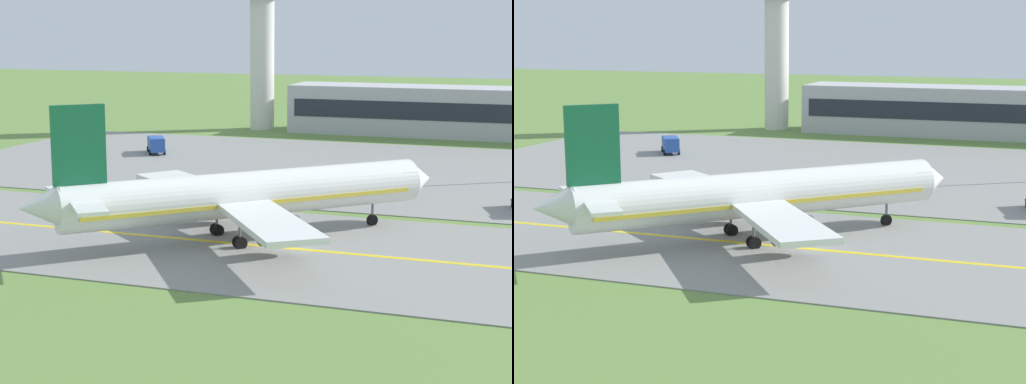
{
  "view_description": "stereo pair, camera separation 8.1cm",
  "coord_description": "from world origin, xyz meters",
  "views": [
    {
      "loc": [
        21.63,
        -68.87,
        19.01
      ],
      "look_at": [
        -4.52,
        4.02,
        4.0
      ],
      "focal_mm": 60.92,
      "sensor_mm": 36.0,
      "label": 1
    },
    {
      "loc": [
        21.7,
        -68.84,
        19.01
      ],
      "look_at": [
        -4.52,
        4.02,
        4.0
      ],
      "focal_mm": 60.92,
      "sensor_mm": 36.0,
      "label": 2
    }
  ],
  "objects": [
    {
      "name": "ground_plane",
      "position": [
        0.0,
        0.0,
        0.0
      ],
      "size": [
        500.0,
        500.0,
        0.0
      ],
      "primitive_type": "plane",
      "color": "olive"
    },
    {
      "name": "taxiway_strip",
      "position": [
        0.0,
        0.0,
        0.05
      ],
      "size": [
        240.0,
        28.0,
        0.1
      ],
      "primitive_type": "cube",
      "color": "gray",
      "rests_on": "ground"
    },
    {
      "name": "apron_pad",
      "position": [
        10.0,
        42.0,
        0.05
      ],
      "size": [
        140.0,
        52.0,
        0.1
      ],
      "primitive_type": "cube",
      "color": "gray",
      "rests_on": "ground"
    },
    {
      "name": "taxiway_centreline",
      "position": [
        0.0,
        0.0,
        0.11
      ],
      "size": [
        220.0,
        0.6,
        0.01
      ],
      "primitive_type": "cube",
      "color": "yellow",
      "rests_on": "taxiway_strip"
    },
    {
      "name": "airplane_lead",
      "position": [
        -4.87,
        1.68,
        4.13
      ],
      "size": [
        31.41,
        31.05,
        12.7
      ],
      "color": "white",
      "rests_on": "ground"
    },
    {
      "name": "service_truck_fuel",
      "position": [
        -35.57,
        46.52,
        1.53
      ],
      "size": [
        4.91,
        6.18,
        2.6
      ],
      "color": "#264CA5",
      "rests_on": "ground"
    },
    {
      "name": "terminal_building",
      "position": [
        8.58,
        82.92,
        4.24
      ],
      "size": [
        66.9,
        11.5,
        9.64
      ],
      "color": "#B2B2B7",
      "rests_on": "ground"
    },
    {
      "name": "control_tower",
      "position": [
        -31.05,
        81.33,
        17.34
      ],
      "size": [
        7.6,
        7.6,
        28.99
      ],
      "color": "silver",
      "rests_on": "ground"
    }
  ]
}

